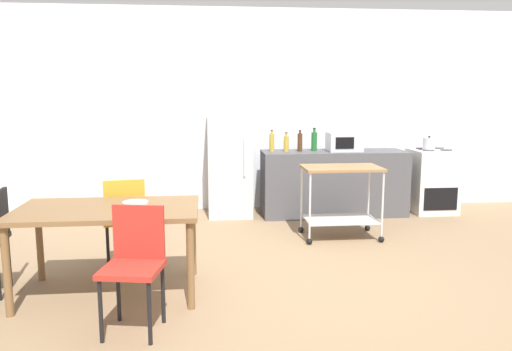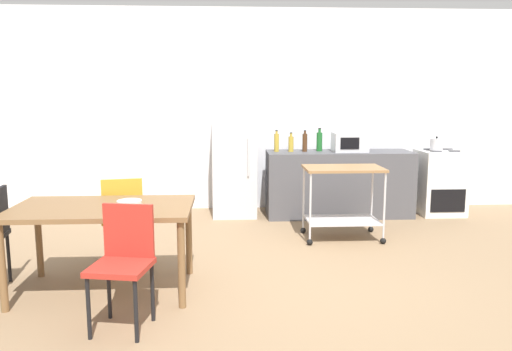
% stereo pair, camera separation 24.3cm
% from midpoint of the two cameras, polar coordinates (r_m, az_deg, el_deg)
% --- Properties ---
extents(ground_plane, '(12.00, 12.00, 0.00)m').
position_cam_midpoint_polar(ground_plane, '(4.66, 6.59, -12.11)').
color(ground_plane, '#8C7051').
extents(back_wall, '(8.40, 0.12, 2.90)m').
position_cam_midpoint_polar(back_wall, '(7.52, 2.63, 7.35)').
color(back_wall, white).
rests_on(back_wall, ground_plane).
extents(kitchen_counter, '(2.00, 0.64, 0.90)m').
position_cam_midpoint_polar(kitchen_counter, '(7.18, 10.22, -0.90)').
color(kitchen_counter, '#4C4C51').
rests_on(kitchen_counter, ground_plane).
extents(dining_table, '(1.50, 0.90, 0.75)m').
position_cam_midpoint_polar(dining_table, '(4.46, -15.35, -4.33)').
color(dining_table, brown).
rests_on(dining_table, ground_plane).
extents(chair_red, '(0.47, 0.47, 0.89)m').
position_cam_midpoint_polar(chair_red, '(3.79, -12.86, -9.01)').
color(chair_red, '#B72D23').
rests_on(chair_red, ground_plane).
extents(chair_mustard, '(0.47, 0.47, 0.89)m').
position_cam_midpoint_polar(chair_mustard, '(5.11, -13.38, -4.30)').
color(chair_mustard, gold).
rests_on(chair_mustard, ground_plane).
extents(stove_oven, '(0.60, 0.61, 0.92)m').
position_cam_midpoint_polar(stove_oven, '(7.67, 20.79, -0.71)').
color(stove_oven, white).
rests_on(stove_oven, ground_plane).
extents(refrigerator, '(0.60, 0.63, 1.55)m').
position_cam_midpoint_polar(refrigerator, '(7.04, -1.45, 1.72)').
color(refrigerator, silver).
rests_on(refrigerator, ground_plane).
extents(kitchen_cart, '(0.91, 0.57, 0.85)m').
position_cam_midpoint_polar(kitchen_cart, '(6.01, 10.87, -1.69)').
color(kitchen_cart, olive).
rests_on(kitchen_cart, ground_plane).
extents(bottle_hot_sauce, '(0.07, 0.07, 0.30)m').
position_cam_midpoint_polar(bottle_hot_sauce, '(6.99, 3.32, 3.74)').
color(bottle_hot_sauce, gold).
rests_on(bottle_hot_sauce, kitchen_counter).
extents(bottle_soda, '(0.07, 0.07, 0.26)m').
position_cam_midpoint_polar(bottle_soda, '(7.00, 4.95, 3.58)').
color(bottle_soda, gold).
rests_on(bottle_soda, kitchen_counter).
extents(bottle_soy_sauce, '(0.07, 0.07, 0.29)m').
position_cam_midpoint_polar(bottle_soy_sauce, '(7.02, 6.50, 3.73)').
color(bottle_soy_sauce, '#4C2D19').
rests_on(bottle_soy_sauce, kitchen_counter).
extents(bottle_vinegar, '(0.08, 0.08, 0.32)m').
position_cam_midpoint_polar(bottle_vinegar, '(7.11, 8.11, 3.83)').
color(bottle_vinegar, '#1E6628').
rests_on(bottle_vinegar, kitchen_counter).
extents(microwave, '(0.46, 0.35, 0.26)m').
position_cam_midpoint_polar(microwave, '(7.12, 11.45, 3.69)').
color(microwave, silver).
rests_on(microwave, kitchen_counter).
extents(fruit_bowl, '(0.20, 0.20, 0.06)m').
position_cam_midpoint_polar(fruit_bowl, '(4.34, -12.48, -3.13)').
color(fruit_bowl, white).
rests_on(fruit_bowl, dining_table).
extents(kettle, '(0.24, 0.17, 0.19)m').
position_cam_midpoint_polar(kettle, '(7.46, 20.50, 3.31)').
color(kettle, silver).
rests_on(kettle, stove_oven).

